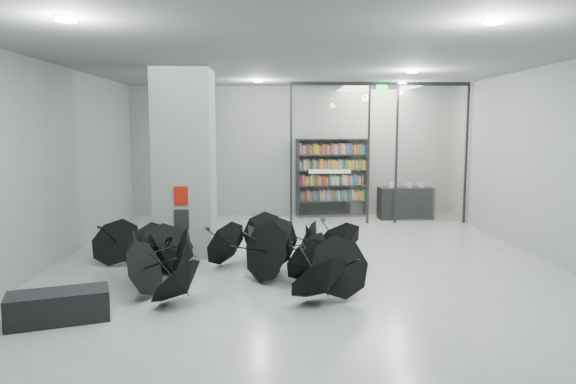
{
  "coord_description": "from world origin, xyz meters",
  "views": [
    {
      "loc": [
        -0.61,
        -9.34,
        2.72
      ],
      "look_at": [
        -0.3,
        1.5,
        1.4
      ],
      "focal_mm": 32.78,
      "sensor_mm": 36.0,
      "label": 1
    }
  ],
  "objects_px": {
    "bench": "(59,306)",
    "bookshelf": "(332,178)",
    "column": "(185,162)",
    "umbrella_cluster": "(245,260)",
    "shop_counter": "(405,203)"
  },
  "relations": [
    {
      "from": "bench",
      "to": "bookshelf",
      "type": "height_order",
      "value": "bookshelf"
    },
    {
      "from": "column",
      "to": "umbrella_cluster",
      "type": "bearing_deg",
      "value": -53.97
    },
    {
      "from": "bench",
      "to": "umbrella_cluster",
      "type": "bearing_deg",
      "value": 21.48
    },
    {
      "from": "bookshelf",
      "to": "bench",
      "type": "bearing_deg",
      "value": -125.47
    },
    {
      "from": "umbrella_cluster",
      "to": "shop_counter",
      "type": "bearing_deg",
      "value": 53.72
    },
    {
      "from": "column",
      "to": "umbrella_cluster",
      "type": "distance_m",
      "value": 2.89
    },
    {
      "from": "column",
      "to": "shop_counter",
      "type": "bearing_deg",
      "value": 35.79
    },
    {
      "from": "bench",
      "to": "bookshelf",
      "type": "bearing_deg",
      "value": 41.68
    },
    {
      "from": "shop_counter",
      "to": "umbrella_cluster",
      "type": "relative_size",
      "value": 0.27
    },
    {
      "from": "column",
      "to": "bench",
      "type": "bearing_deg",
      "value": -105.68
    },
    {
      "from": "column",
      "to": "shop_counter",
      "type": "xyz_separation_m",
      "value": [
        5.87,
        4.23,
        -1.52
      ]
    },
    {
      "from": "column",
      "to": "umbrella_cluster",
      "type": "relative_size",
      "value": 0.68
    },
    {
      "from": "bookshelf",
      "to": "shop_counter",
      "type": "xyz_separation_m",
      "value": [
        2.17,
        -0.52,
        -0.72
      ]
    },
    {
      "from": "umbrella_cluster",
      "to": "bench",
      "type": "bearing_deg",
      "value": -138.97
    },
    {
      "from": "shop_counter",
      "to": "umbrella_cluster",
      "type": "distance_m",
      "value": 7.6
    }
  ]
}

